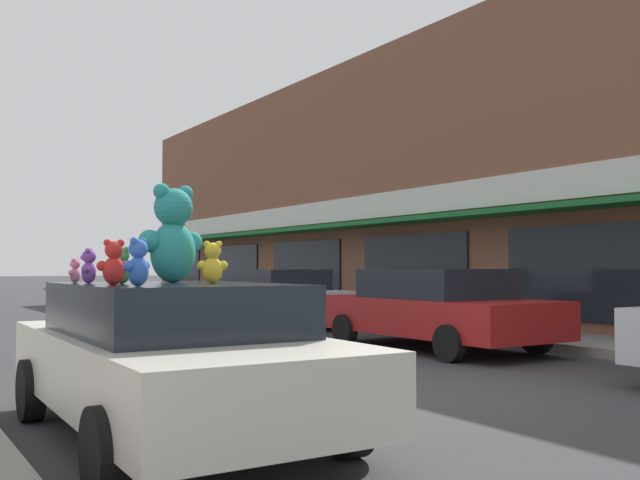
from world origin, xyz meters
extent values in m
plane|color=#333335|center=(0.00, 0.00, 0.00)|extent=(260.00, 260.00, 0.00)
cube|color=brown|center=(14.39, 10.99, 3.98)|extent=(15.04, 33.62, 7.96)
cube|color=#19662D|center=(6.36, 10.99, 2.75)|extent=(1.02, 28.24, 0.12)
cube|color=silver|center=(6.82, 10.99, 3.30)|extent=(0.08, 26.90, 0.70)
cube|color=black|center=(6.83, 2.58, 1.40)|extent=(0.06, 4.26, 2.00)
cube|color=black|center=(6.83, 8.18, 1.40)|extent=(0.06, 4.26, 2.00)
cube|color=black|center=(6.83, 13.79, 1.40)|extent=(0.06, 4.26, 2.00)
cube|color=black|center=(6.83, 19.39, 1.40)|extent=(0.06, 4.26, 2.00)
cube|color=black|center=(6.83, 24.99, 1.40)|extent=(0.06, 4.26, 2.00)
cube|color=beige|center=(-3.29, -0.67, 0.61)|extent=(2.02, 4.47, 0.62)
cube|color=black|center=(-3.29, -0.67, 1.14)|extent=(1.75, 2.47, 0.44)
cylinder|color=black|center=(-4.21, 0.72, 0.30)|extent=(0.21, 0.61, 0.60)
cylinder|color=black|center=(-2.32, 0.69, 0.30)|extent=(0.21, 0.61, 0.60)
cylinder|color=black|center=(-4.26, -2.02, 0.30)|extent=(0.21, 0.61, 0.60)
cylinder|color=black|center=(-2.37, -2.06, 0.30)|extent=(0.21, 0.61, 0.60)
ellipsoid|color=teal|center=(-3.18, -0.38, 1.65)|extent=(0.51, 0.46, 0.57)
sphere|color=teal|center=(-3.18, -0.38, 2.07)|extent=(0.43, 0.43, 0.36)
sphere|color=teal|center=(-3.05, -0.35, 2.21)|extent=(0.18, 0.18, 0.15)
sphere|color=teal|center=(-3.31, -0.41, 2.21)|extent=(0.18, 0.18, 0.15)
sphere|color=#47CDC6|center=(-3.21, -0.23, 2.05)|extent=(0.16, 0.16, 0.14)
sphere|color=teal|center=(-2.96, -0.30, 1.75)|extent=(0.25, 0.25, 0.21)
sphere|color=teal|center=(-3.41, -0.40, 1.75)|extent=(0.25, 0.25, 0.21)
ellipsoid|color=pink|center=(-3.95, 0.12, 1.43)|extent=(0.14, 0.14, 0.14)
sphere|color=pink|center=(-3.95, 0.12, 1.54)|extent=(0.13, 0.13, 0.09)
sphere|color=pink|center=(-3.93, 0.14, 1.57)|extent=(0.05, 0.05, 0.04)
sphere|color=pink|center=(-3.97, 0.10, 1.57)|extent=(0.05, 0.05, 0.04)
sphere|color=#FFA3DA|center=(-3.98, 0.14, 1.53)|extent=(0.05, 0.05, 0.03)
sphere|color=pink|center=(-3.92, 0.17, 1.46)|extent=(0.07, 0.07, 0.05)
sphere|color=pink|center=(-4.00, 0.08, 1.46)|extent=(0.07, 0.07, 0.05)
ellipsoid|color=olive|center=(-3.70, -0.25, 1.43)|extent=(0.13, 0.14, 0.14)
sphere|color=olive|center=(-3.70, -0.25, 1.54)|extent=(0.12, 0.12, 0.09)
sphere|color=olive|center=(-3.69, -0.22, 1.57)|extent=(0.05, 0.05, 0.04)
sphere|color=olive|center=(-3.72, -0.28, 1.57)|extent=(0.05, 0.05, 0.04)
sphere|color=tan|center=(-3.74, -0.23, 1.53)|extent=(0.05, 0.05, 0.03)
sphere|color=olive|center=(-3.68, -0.19, 1.46)|extent=(0.07, 0.07, 0.05)
sphere|color=olive|center=(-3.73, -0.30, 1.46)|extent=(0.07, 0.07, 0.05)
ellipsoid|color=yellow|center=(-2.93, -0.72, 1.48)|extent=(0.23, 0.21, 0.24)
sphere|color=yellow|center=(-2.93, -0.72, 1.66)|extent=(0.19, 0.19, 0.15)
sphere|color=yellow|center=(-2.88, -0.74, 1.72)|extent=(0.08, 0.08, 0.06)
sphere|color=yellow|center=(-2.98, -0.70, 1.72)|extent=(0.08, 0.08, 0.06)
sphere|color=#FFFF4D|center=(-2.91, -0.66, 1.65)|extent=(0.07, 0.07, 0.06)
sphere|color=yellow|center=(-2.84, -0.74, 1.52)|extent=(0.11, 0.11, 0.09)
sphere|color=yellow|center=(-3.02, -0.68, 1.52)|extent=(0.11, 0.11, 0.09)
ellipsoid|color=purple|center=(-3.92, -0.25, 1.46)|extent=(0.18, 0.19, 0.20)
sphere|color=purple|center=(-3.92, -0.25, 1.60)|extent=(0.17, 0.17, 0.12)
sphere|color=purple|center=(-3.90, -0.21, 1.65)|extent=(0.07, 0.07, 0.05)
sphere|color=purple|center=(-3.94, -0.29, 1.65)|extent=(0.07, 0.07, 0.05)
sphere|color=#BA67ED|center=(-3.97, -0.23, 1.60)|extent=(0.06, 0.06, 0.05)
sphere|color=purple|center=(-3.90, -0.18, 1.49)|extent=(0.10, 0.10, 0.07)
sphere|color=purple|center=(-3.97, -0.32, 1.49)|extent=(0.10, 0.10, 0.07)
ellipsoid|color=red|center=(-3.90, -0.95, 1.48)|extent=(0.20, 0.18, 0.23)
sphere|color=red|center=(-3.90, -0.95, 1.65)|extent=(0.17, 0.17, 0.15)
sphere|color=red|center=(-3.85, -0.96, 1.70)|extent=(0.07, 0.07, 0.06)
sphere|color=red|center=(-3.95, -0.94, 1.70)|extent=(0.07, 0.07, 0.06)
sphere|color=#FF4741|center=(-3.89, -0.89, 1.64)|extent=(0.07, 0.07, 0.06)
sphere|color=red|center=(-3.81, -0.96, 1.52)|extent=(0.10, 0.10, 0.08)
sphere|color=red|center=(-3.99, -0.92, 1.52)|extent=(0.10, 0.10, 0.08)
ellipsoid|color=green|center=(-3.71, -0.52, 1.46)|extent=(0.19, 0.20, 0.20)
sphere|color=green|center=(-3.71, -0.52, 1.61)|extent=(0.17, 0.17, 0.13)
sphere|color=green|center=(-3.68, -0.56, 1.66)|extent=(0.07, 0.07, 0.05)
sphere|color=green|center=(-3.73, -0.48, 1.66)|extent=(0.07, 0.07, 0.05)
sphere|color=#5ADA6D|center=(-3.66, -0.49, 1.60)|extent=(0.07, 0.07, 0.05)
sphere|color=green|center=(-3.65, -0.58, 1.50)|extent=(0.10, 0.10, 0.07)
sphere|color=green|center=(-3.74, -0.44, 1.50)|extent=(0.10, 0.10, 0.07)
ellipsoid|color=blue|center=(-3.85, -1.42, 1.48)|extent=(0.23, 0.22, 0.23)
sphere|color=blue|center=(-3.85, -1.42, 1.65)|extent=(0.20, 0.20, 0.15)
sphere|color=blue|center=(-3.81, -1.39, 1.70)|extent=(0.08, 0.08, 0.06)
sphere|color=blue|center=(-3.90, -1.45, 1.70)|extent=(0.08, 0.08, 0.06)
sphere|color=#548DFF|center=(-3.89, -1.37, 1.64)|extent=(0.08, 0.08, 0.06)
sphere|color=blue|center=(-3.78, -1.36, 1.52)|extent=(0.12, 0.12, 0.08)
sphere|color=blue|center=(-3.94, -1.46, 1.52)|extent=(0.12, 0.12, 0.08)
cube|color=maroon|center=(3.24, 3.22, 0.62)|extent=(2.06, 4.75, 0.64)
cube|color=black|center=(3.24, 3.22, 1.21)|extent=(1.82, 2.49, 0.54)
cylinder|color=black|center=(2.23, 4.69, 0.30)|extent=(0.20, 0.60, 0.60)
cylinder|color=black|center=(4.26, 4.69, 0.30)|extent=(0.20, 0.60, 0.60)
cylinder|color=black|center=(2.23, 1.75, 0.30)|extent=(0.20, 0.60, 0.60)
cylinder|color=black|center=(4.26, 1.75, 0.30)|extent=(0.20, 0.60, 0.60)
cube|color=silver|center=(3.24, 9.44, 0.63)|extent=(1.97, 4.68, 0.65)
cube|color=black|center=(3.24, 9.44, 1.20)|extent=(1.74, 2.95, 0.51)
cylinder|color=black|center=(2.28, 10.89, 0.30)|extent=(0.20, 0.60, 0.60)
cylinder|color=black|center=(4.21, 10.89, 0.30)|extent=(0.20, 0.60, 0.60)
cylinder|color=black|center=(2.28, 7.99, 0.30)|extent=(0.20, 0.60, 0.60)
cylinder|color=black|center=(4.21, 7.99, 0.30)|extent=(0.20, 0.60, 0.60)
camera|label=1|loc=(-5.59, -6.74, 1.50)|focal=40.00mm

